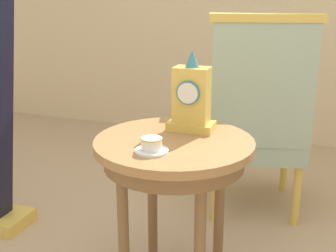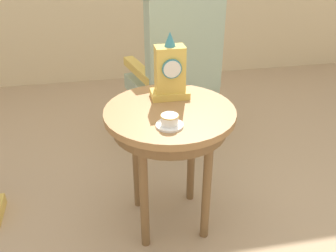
# 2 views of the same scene
# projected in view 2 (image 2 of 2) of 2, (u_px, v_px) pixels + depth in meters

# --- Properties ---
(ground_plane) EXTENTS (10.00, 10.00, 0.00)m
(ground_plane) POSITION_uv_depth(u_px,v_px,m) (179.00, 224.00, 2.11)
(ground_plane) COLOR tan
(side_table) EXTENTS (0.63, 0.63, 0.69)m
(side_table) POSITION_uv_depth(u_px,v_px,m) (170.00, 126.00, 1.85)
(side_table) COLOR #9E7042
(side_table) RESTS_ON ground
(teacup_left) EXTENTS (0.12, 0.12, 0.06)m
(teacup_left) POSITION_uv_depth(u_px,v_px,m) (170.00, 121.00, 1.65)
(teacup_left) COLOR white
(teacup_left) RESTS_ON side_table
(mantel_clock) EXTENTS (0.19, 0.11, 0.34)m
(mantel_clock) POSITION_uv_depth(u_px,v_px,m) (170.00, 72.00, 1.86)
(mantel_clock) COLOR gold
(mantel_clock) RESTS_ON side_table
(armchair) EXTENTS (0.65, 0.65, 1.14)m
(armchair) POSITION_uv_depth(u_px,v_px,m) (177.00, 67.00, 2.59)
(armchair) COLOR #9EB299
(armchair) RESTS_ON ground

